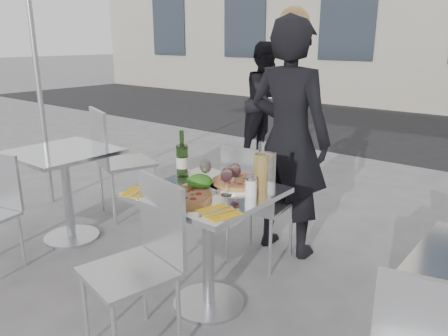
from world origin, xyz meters
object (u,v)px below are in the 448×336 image
Objects in this scene: pizza_far at (237,182)px; pedestrian_a at (266,101)px; chair_far at (254,196)px; woman_diner at (289,140)px; napkin_right at (219,212)px; wineglass_white_b at (206,167)px; side_table_left at (65,176)px; wineglass_red_b at (235,171)px; wineglass_white_a at (205,167)px; wineglass_red_a at (226,176)px; side_chair_lfar at (114,154)px; napkin_left at (141,192)px; salad_plate at (200,183)px; chair_near at (145,252)px; sugar_shaker at (251,186)px; pizza_near at (182,197)px; main_table at (208,224)px; wine_bottle at (182,159)px; carafe at (261,172)px.

pedestrian_a is at bearing 120.74° from pizza_far.
woman_diner is at bearing -104.12° from chair_far.
wineglass_white_b is at bearing 157.26° from napkin_right.
wineglass_red_b is at bearing 3.98° from side_table_left.
wineglass_red_a is at bearing -16.51° from wineglass_white_a.
napkin_left is at bearing 168.93° from side_chair_lfar.
woman_diner is at bearing 97.83° from pizza_far.
wineglass_red_a is at bearing 6.44° from salad_plate.
chair_near is at bearing 167.74° from side_chair_lfar.
pizza_near is at bearing -133.51° from sugar_shaker.
pizza_near is 2.11× the size of wineglass_white_a.
napkin_left is (1.32, -0.82, 0.16)m from side_chair_lfar.
side_table_left is 1.60m from pizza_far.
main_table is 0.46m from chair_near.
pizza_far is 0.13m from wineglass_red_b.
wineglass_red_a is at bearing -12.48° from wine_bottle.
wineglass_red_a is at bearing -146.94° from pedestrian_a.
woman_diner reaches higher than carafe.
pizza_far is 3.18× the size of sugar_shaker.
pizza_far is 0.23m from salad_plate.
carafe is at bearing 26.07° from wineglass_red_b.
wineglass_red_b is at bearing 87.33° from chair_near.
pizza_near is at bearing 88.57° from woman_diner.
side_table_left is at bearing -177.24° from wineglass_white_b.
side_chair_lfar is 0.64× the size of pedestrian_a.
sugar_shaker is at bearing 111.63° from napkin_right.
wineglass_white_a is at bearing -169.21° from wineglass_red_b.
napkin_left is (1.45, -3.46, -0.03)m from pedestrian_a.
pizza_near is at bearing -5.96° from napkin_left.
sugar_shaker is 0.68× the size of wineglass_white_b.
wine_bottle reaches higher than wineglass_red_a.
side_chair_lfar is at bearing 165.60° from wineglass_red_b.
side_table_left is 1.46m from wineglass_white_b.
salad_plate is at bearing 26.31° from napkin_left.
napkin_right is at bearing -29.70° from wine_bottle.
chair_near reaches higher than napkin_left.
carafe reaches higher than wineglass_red_b.
napkin_left is (1.23, -0.27, 0.21)m from side_table_left.
chair_far is at bearing 97.96° from main_table.
pedestrian_a is 3.52m from wineglass_white_a.
chair_far is at bearing 110.50° from pizza_far.
napkin_left is (-0.40, -0.28, -0.11)m from wineglass_red_a.
chair_far is 3.95× the size of napkin_right.
pedestrian_a is 7.08× the size of salad_plate.
napkin_right reaches higher than side_table_left.
wineglass_white_a is 1.00× the size of wineglass_red_a.
wineglass_white_a is 0.01m from wineglass_white_b.
side_table_left is at bearing 120.15° from side_chair_lfar.
chair_far reaches higher than napkin_left.
wineglass_white_a reaches higher than chair_far.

